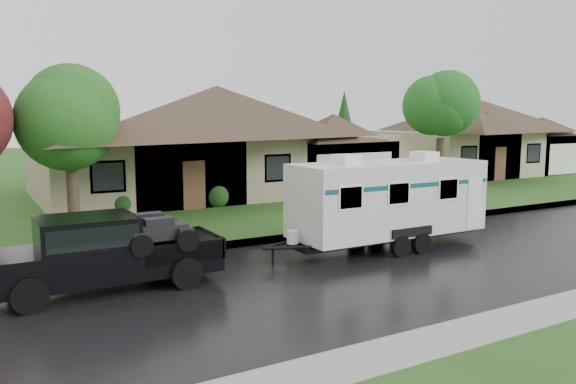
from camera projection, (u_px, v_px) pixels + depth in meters
name	position (u px, v px, depth m)	size (l,w,h in m)	color
ground	(338.00, 252.00, 17.24)	(140.00, 140.00, 0.00)	#2A5219
road	(379.00, 266.00, 15.53)	(140.00, 8.00, 0.01)	black
curb	(300.00, 236.00, 19.16)	(140.00, 0.50, 0.15)	gray
lawn	(177.00, 193.00, 30.10)	(140.00, 26.00, 0.15)	#2A5219
house_main	(224.00, 127.00, 29.78)	(19.44, 10.80, 6.90)	gray
house_neighbor	(478.00, 128.00, 40.16)	(15.12, 9.72, 6.45)	tan
tree_left_green	(69.00, 118.00, 18.83)	(3.44, 3.44, 5.69)	#382B1E
tree_right_green	(441.00, 108.00, 30.47)	(3.88, 3.88, 6.42)	#382B1E
shrub_row	(258.00, 192.00, 26.13)	(13.60, 1.00, 1.00)	#143814
pickup_truck	(99.00, 251.00, 13.26)	(5.44, 2.07, 1.81)	black
travel_trailer	(388.00, 198.00, 17.54)	(6.71, 2.36, 3.01)	silver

